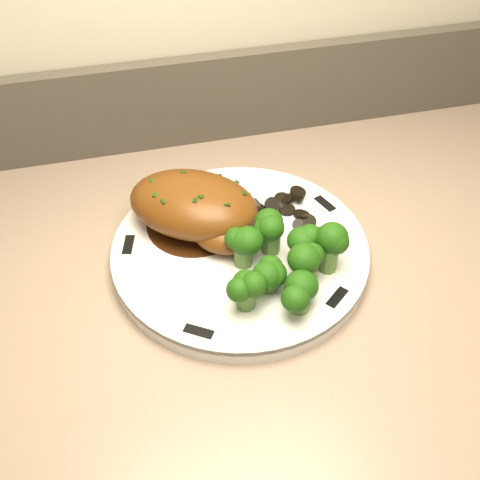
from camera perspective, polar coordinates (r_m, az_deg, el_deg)
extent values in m
cube|color=tan|center=(0.61, -6.08, -9.65)|extent=(2.11, 0.70, 0.03)
cube|color=#4C443A|center=(0.80, -10.29, 12.13)|extent=(2.11, 0.02, 0.12)
cylinder|color=white|center=(0.66, 0.00, -1.20)|extent=(0.36, 0.36, 0.02)
cube|color=black|center=(0.71, 8.05, 3.42)|extent=(0.02, 0.03, 0.00)
cube|color=black|center=(0.74, -2.79, 5.79)|extent=(0.03, 0.01, 0.00)
cube|color=black|center=(0.66, -10.52, -0.46)|extent=(0.02, 0.03, 0.00)
cube|color=black|center=(0.57, -3.94, -8.66)|extent=(0.03, 0.02, 0.00)
cube|color=black|center=(0.61, 9.19, -5.42)|extent=(0.03, 0.03, 0.00)
cylinder|color=#341909|center=(0.68, -4.30, 1.58)|extent=(0.11, 0.11, 0.00)
ellipsoid|color=brown|center=(0.66, -4.43, 3.38)|extent=(0.18, 0.16, 0.06)
ellipsoid|color=brown|center=(0.64, -1.62, 0.49)|extent=(0.08, 0.08, 0.03)
cube|color=#1B380B|center=(0.66, -7.91, 5.86)|extent=(0.01, 0.00, 0.00)
cube|color=#1B380B|center=(0.65, -6.55, 5.84)|extent=(0.01, 0.00, 0.00)
cube|color=#1B380B|center=(0.65, -5.13, 5.67)|extent=(0.01, 0.00, 0.00)
cube|color=#1B380B|center=(0.64, -3.68, 5.37)|extent=(0.01, 0.00, 0.00)
cube|color=#1B380B|center=(0.64, -2.20, 4.95)|extent=(0.01, 0.00, 0.00)
cube|color=#1B380B|center=(0.63, -0.70, 4.37)|extent=(0.01, 0.00, 0.00)
cylinder|color=black|center=(0.69, 5.53, 2.75)|extent=(0.01, 0.01, 0.01)
cylinder|color=black|center=(0.69, 5.25, 3.24)|extent=(0.02, 0.02, 0.01)
cylinder|color=black|center=(0.69, 4.73, 3.64)|extent=(0.02, 0.02, 0.01)
cylinder|color=black|center=(0.70, 4.02, 3.44)|extent=(0.02, 0.02, 0.01)
cylinder|color=black|center=(0.70, 3.25, 3.61)|extent=(0.02, 0.02, 0.01)
cylinder|color=black|center=(0.69, 2.48, 3.65)|extent=(0.02, 0.02, 0.01)
cylinder|color=black|center=(0.69, 1.78, 3.08)|extent=(0.02, 0.02, 0.01)
cylinder|color=black|center=(0.69, 1.27, 2.93)|extent=(0.02, 0.02, 0.00)
cylinder|color=black|center=(0.68, 0.99, 2.72)|extent=(0.02, 0.02, 0.01)
cylinder|color=black|center=(0.68, 0.98, 2.01)|extent=(0.02, 0.02, 0.01)
cylinder|color=black|center=(0.67, 1.26, 1.84)|extent=(0.02, 0.02, 0.01)
cylinder|color=black|center=(0.67, 1.80, 1.76)|extent=(0.03, 0.03, 0.01)
cylinder|color=black|center=(0.67, 2.50, 1.29)|extent=(0.03, 0.03, 0.01)
cylinder|color=black|center=(0.67, 3.32, 1.46)|extent=(0.02, 0.02, 0.01)
cylinder|color=black|center=(0.67, 4.14, 1.76)|extent=(0.02, 0.02, 0.02)
cylinder|color=black|center=(0.68, 4.81, 1.67)|extent=(0.03, 0.03, 0.02)
cylinder|color=black|center=(0.68, 5.32, 2.17)|extent=(0.03, 0.03, 0.01)
cylinder|color=black|center=(0.68, 5.58, 2.72)|extent=(0.03, 0.03, 0.01)
cylinder|color=#517A33|center=(0.62, 0.29, -1.45)|extent=(0.02, 0.02, 0.03)
sphere|color=#123908|center=(0.61, 0.29, -0.32)|extent=(0.03, 0.03, 0.03)
cylinder|color=#517A33|center=(0.64, 2.96, -0.24)|extent=(0.02, 0.02, 0.03)
sphere|color=#123908|center=(0.62, 3.02, 0.89)|extent=(0.03, 0.03, 0.03)
cylinder|color=#517A33|center=(0.63, 6.27, -0.77)|extent=(0.02, 0.02, 0.03)
sphere|color=#123908|center=(0.62, 6.39, 0.36)|extent=(0.03, 0.03, 0.03)
cylinder|color=#517A33|center=(0.60, 2.73, -3.77)|extent=(0.02, 0.02, 0.03)
sphere|color=#123908|center=(0.59, 2.79, -2.64)|extent=(0.03, 0.03, 0.03)
cylinder|color=#517A33|center=(0.61, 6.42, -3.48)|extent=(0.02, 0.02, 0.03)
sphere|color=#123908|center=(0.59, 6.55, -2.36)|extent=(0.03, 0.03, 0.03)
cylinder|color=#517A33|center=(0.62, 8.35, -1.91)|extent=(0.02, 0.02, 0.03)
sphere|color=#123908|center=(0.61, 8.52, -0.79)|extent=(0.03, 0.03, 0.03)
cylinder|color=#517A33|center=(0.58, 0.54, -5.43)|extent=(0.02, 0.02, 0.03)
sphere|color=#123908|center=(0.57, 0.55, -4.31)|extent=(0.03, 0.03, 0.03)
cylinder|color=#517A33|center=(0.58, 5.72, -5.73)|extent=(0.02, 0.02, 0.03)
sphere|color=#123908|center=(0.57, 5.84, -4.62)|extent=(0.03, 0.03, 0.03)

